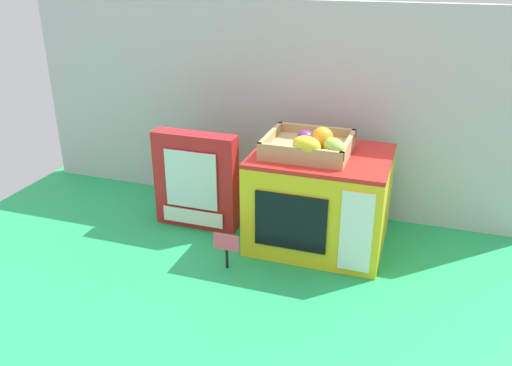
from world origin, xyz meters
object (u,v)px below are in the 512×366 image
price_sign (226,246)px  food_groups_crate (311,146)px  cookie_set_box (196,181)px  toy_microwave (320,199)px

price_sign → food_groups_crate: bearing=48.8°
food_groups_crate → cookie_set_box: food_groups_crate is taller
food_groups_crate → toy_microwave: bearing=36.3°
toy_microwave → cookie_set_box: 0.37m
toy_microwave → cookie_set_box: size_ratio=1.25×
toy_microwave → food_groups_crate: 0.17m
food_groups_crate → price_sign: 0.35m
food_groups_crate → cookie_set_box: bearing=179.1°
toy_microwave → price_sign: toy_microwave is taller
toy_microwave → price_sign: (-0.20, -0.21, -0.07)m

